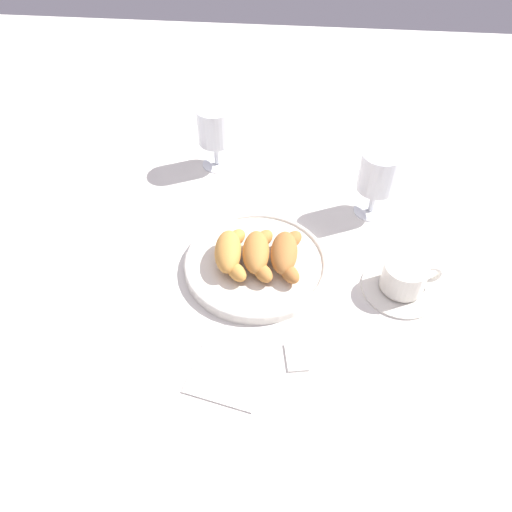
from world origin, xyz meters
The scene contains 10 objects.
ground_plane centered at (0.00, 0.00, 0.00)m, with size 2.20×2.20×0.00m, color silver.
pastry_plate centered at (0.02, 0.03, 0.01)m, with size 0.26×0.26×0.02m.
croissant_large centered at (0.03, -0.02, 0.04)m, with size 0.14×0.07×0.04m.
croissant_small centered at (0.02, 0.03, 0.04)m, with size 0.14×0.07×0.04m.
croissant_extra centered at (0.02, 0.08, 0.04)m, with size 0.14×0.06×0.04m.
coffee_cup_near centered at (0.05, 0.29, 0.03)m, with size 0.14×0.14×0.06m.
juice_glass_left centered at (-0.28, -0.09, 0.09)m, with size 0.08×0.08×0.14m.
juice_glass_right centered at (-0.15, 0.25, 0.10)m, with size 0.08×0.08×0.14m.
sugar_packet centered at (0.21, 0.11, 0.00)m, with size 0.05×0.03×0.01m, color white.
folded_napkin centered at (0.24, 0.01, 0.00)m, with size 0.11×0.11×0.01m, color silver.
Camera 1 is at (0.63, 0.09, 0.67)m, focal length 34.37 mm.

